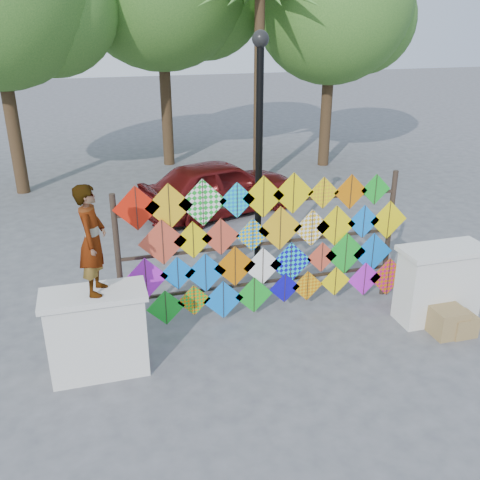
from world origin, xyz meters
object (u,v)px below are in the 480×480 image
Objects in this scene: kite_rack at (268,246)px; vendor_woman at (92,240)px; sedan at (220,187)px; lamppost at (259,139)px.

vendor_woman is at bearing -161.10° from kite_rack.
kite_rack is 3.35× the size of vendor_woman.
lamppost reaches higher than sedan.
sedan is (0.43, 5.05, -0.53)m from kite_rack.
kite_rack reaches higher than sedan.
sedan is at bearing 85.13° from kite_rack.
lamppost is at bearing -39.06° from vendor_woman.
sedan is (3.13, 5.97, -1.32)m from vendor_woman.
lamppost is (0.23, 1.28, 1.46)m from kite_rack.
kite_rack is at bearing -100.13° from lamppost.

